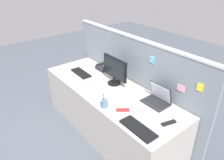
% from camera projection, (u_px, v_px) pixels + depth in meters
% --- Properties ---
extents(ground_plane, '(10.00, 10.00, 0.00)m').
position_uv_depth(ground_plane, '(109.00, 129.00, 3.26)').
color(ground_plane, '#4C515B').
extents(desk, '(2.25, 0.79, 0.71)m').
position_uv_depth(desk, '(109.00, 110.00, 3.09)').
color(desk, '#ADA89E').
rests_on(desk, ground_plane).
extents(cubicle_divider, '(2.51, 0.08, 1.35)m').
position_uv_depth(cubicle_divider, '(132.00, 81.00, 3.18)').
color(cubicle_divider, gray).
rests_on(cubicle_divider, ground_plane).
extents(desktop_monitor, '(0.46, 0.19, 0.39)m').
position_uv_depth(desktop_monitor, '(115.00, 70.00, 2.96)').
color(desktop_monitor, black).
rests_on(desktop_monitor, desk).
extents(laptop, '(0.31, 0.23, 0.25)m').
position_uv_depth(laptop, '(158.00, 98.00, 2.61)').
color(laptop, '#232328').
rests_on(laptop, desk).
extents(desk_phone, '(0.20, 0.19, 0.10)m').
position_uv_depth(desk_phone, '(103.00, 67.00, 3.46)').
color(desk_phone, '#232328').
rests_on(desk_phone, desk).
extents(keyboard_main, '(0.40, 0.16, 0.02)m').
position_uv_depth(keyboard_main, '(81.00, 73.00, 3.33)').
color(keyboard_main, black).
rests_on(keyboard_main, desk).
extents(keyboard_spare, '(0.42, 0.17, 0.02)m').
position_uv_depth(keyboard_spare, '(138.00, 128.00, 2.21)').
color(keyboard_spare, black).
rests_on(keyboard_spare, desk).
extents(computer_mouse_right_hand, '(0.07, 0.11, 0.03)m').
position_uv_depth(computer_mouse_right_hand, '(89.00, 86.00, 2.96)').
color(computer_mouse_right_hand, '#9EA0A8').
rests_on(computer_mouse_right_hand, desk).
extents(pen_cup, '(0.08, 0.08, 0.18)m').
position_uv_depth(pen_cup, '(104.00, 103.00, 2.54)').
color(pen_cup, '#4C7093').
rests_on(pen_cup, desk).
extents(cell_phone_red_case, '(0.14, 0.16, 0.01)m').
position_uv_depth(cell_phone_red_case, '(123.00, 110.00, 2.50)').
color(cell_phone_red_case, '#B22323').
rests_on(cell_phone_red_case, desk).
extents(tv_remote, '(0.09, 0.18, 0.02)m').
position_uv_depth(tv_remote, '(169.00, 123.00, 2.28)').
color(tv_remote, black).
rests_on(tv_remote, desk).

